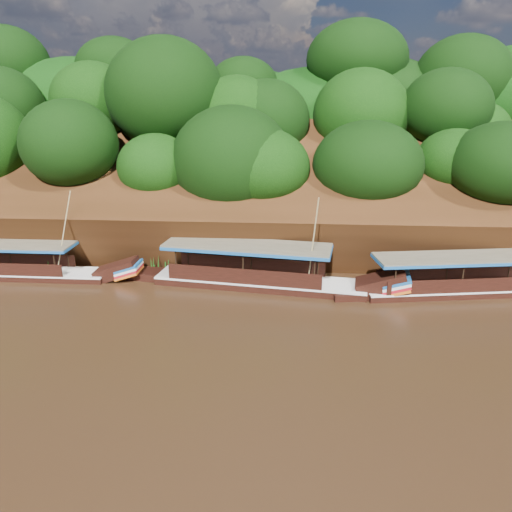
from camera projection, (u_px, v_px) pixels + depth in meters
The scene contains 6 objects.
ground at pixel (253, 346), 22.89m from camera, with size 160.00×160.00×0.00m, color black.
riverbank at pixel (272, 201), 43.80m from camera, with size 120.00×30.06×19.40m.
boat_0 at pixel (477, 284), 28.73m from camera, with size 14.06×4.04×5.30m.
boat_1 at pixel (273, 278), 29.50m from camera, with size 14.98×4.21×6.28m.
boat_2 at pixel (26, 269), 31.16m from camera, with size 13.91×2.32×5.92m.
reeds at pixel (222, 259), 31.87m from camera, with size 49.43×2.62×2.29m.
Camera 1 is at (1.55, -20.36, 11.14)m, focal length 35.00 mm.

